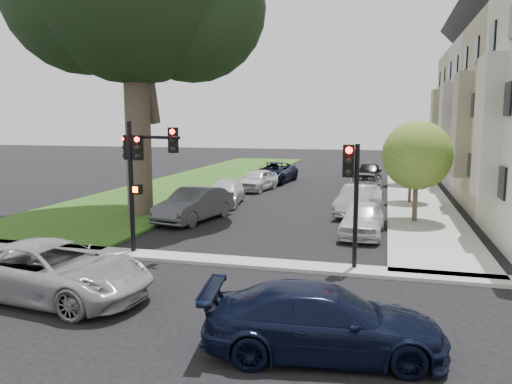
% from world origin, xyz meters
% --- Properties ---
extents(ground, '(140.00, 140.00, 0.00)m').
position_xyz_m(ground, '(0.00, 0.00, 0.00)').
color(ground, black).
rests_on(ground, ground).
extents(grass_strip, '(8.00, 44.00, 0.12)m').
position_xyz_m(grass_strip, '(-9.00, 24.00, 0.06)').
color(grass_strip, '#16380E').
rests_on(grass_strip, ground).
extents(sidewalk_right, '(3.50, 44.00, 0.12)m').
position_xyz_m(sidewalk_right, '(6.75, 24.00, 0.06)').
color(sidewalk_right, '#A8A79D').
rests_on(sidewalk_right, ground).
extents(sidewalk_cross, '(60.00, 1.00, 0.12)m').
position_xyz_m(sidewalk_cross, '(0.00, 2.00, 0.06)').
color(sidewalk_cross, '#A8A79D').
rests_on(sidewalk_cross, ground).
extents(house_c, '(7.70, 7.55, 15.97)m').
position_xyz_m(house_c, '(12.45, 23.00, 6.93)').
color(house_c, '#B3AA9F').
rests_on(house_c, ground).
extents(house_d, '(7.70, 7.55, 15.97)m').
position_xyz_m(house_d, '(12.45, 30.50, 6.93)').
color(house_d, tan).
rests_on(house_d, ground).
extents(small_tree_a, '(3.17, 3.17, 4.75)m').
position_xyz_m(small_tree_a, '(6.20, 10.46, 3.16)').
color(small_tree_a, '#392E23').
rests_on(small_tree_a, ground).
extents(small_tree_b, '(2.41, 2.41, 3.62)m').
position_xyz_m(small_tree_b, '(6.20, 15.98, 2.41)').
color(small_tree_b, '#392E23').
rests_on(small_tree_b, ground).
extents(small_tree_c, '(2.74, 2.74, 4.11)m').
position_xyz_m(small_tree_c, '(6.20, 24.25, 2.73)').
color(small_tree_c, '#392E23').
rests_on(small_tree_c, ground).
extents(traffic_signal_main, '(2.31, 0.68, 4.72)m').
position_xyz_m(traffic_signal_main, '(-3.43, 2.23, 3.25)').
color(traffic_signal_main, black).
rests_on(traffic_signal_main, ground).
extents(traffic_signal_secondary, '(0.52, 0.42, 4.03)m').
position_xyz_m(traffic_signal_secondary, '(3.83, 2.19, 2.81)').
color(traffic_signal_secondary, black).
rests_on(traffic_signal_secondary, ground).
extents(car_cross_near, '(5.73, 3.11, 1.53)m').
position_xyz_m(car_cross_near, '(-3.67, -2.39, 0.76)').
color(car_cross_near, '#999BA0').
rests_on(car_cross_near, ground).
extents(car_cross_far, '(5.15, 2.70, 1.43)m').
position_xyz_m(car_cross_far, '(3.72, -3.82, 0.71)').
color(car_cross_far, black).
rests_on(car_cross_far, ground).
extents(car_parked_0, '(1.82, 4.23, 1.42)m').
position_xyz_m(car_parked_0, '(3.95, 7.29, 0.71)').
color(car_parked_0, silver).
rests_on(car_parked_0, ground).
extents(car_parked_1, '(2.28, 4.71, 1.49)m').
position_xyz_m(car_parked_1, '(3.55, 11.85, 0.74)').
color(car_parked_1, '#999BA0').
rests_on(car_parked_1, ground).
extents(car_parked_2, '(2.34, 4.85, 1.33)m').
position_xyz_m(car_parked_2, '(3.56, 19.33, 0.67)').
color(car_parked_2, '#3F4247').
rests_on(car_parked_2, ground).
extents(car_parked_3, '(2.05, 4.78, 1.61)m').
position_xyz_m(car_parked_3, '(3.62, 25.53, 0.81)').
color(car_parked_3, black).
rests_on(car_parked_3, ground).
extents(car_parked_5, '(2.62, 5.06, 1.59)m').
position_xyz_m(car_parked_5, '(-3.90, 8.35, 0.79)').
color(car_parked_5, '#3F4247').
rests_on(car_parked_5, ground).
extents(car_parked_6, '(2.47, 4.82, 1.34)m').
position_xyz_m(car_parked_6, '(-3.96, 13.16, 0.67)').
color(car_parked_6, silver).
rests_on(car_parked_6, ground).
extents(car_parked_7, '(2.37, 4.46, 1.45)m').
position_xyz_m(car_parked_7, '(-3.62, 19.25, 0.72)').
color(car_parked_7, silver).
rests_on(car_parked_7, ground).
extents(car_parked_8, '(3.10, 5.83, 1.56)m').
position_xyz_m(car_parked_8, '(-3.54, 23.91, 0.78)').
color(car_parked_8, black).
rests_on(car_parked_8, ground).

